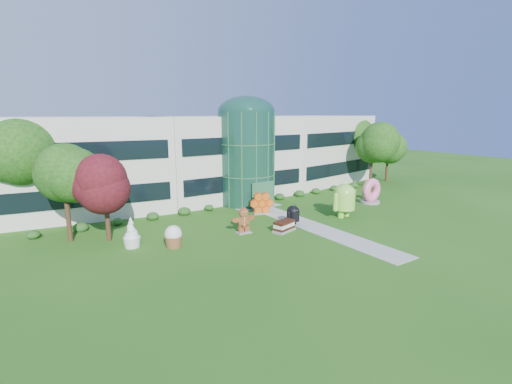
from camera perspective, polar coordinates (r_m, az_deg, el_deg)
ground at (r=31.72m, az=10.35°, el=-5.89°), size 140.00×140.00×0.00m
building at (r=45.13m, az=-5.56°, el=5.60°), size 46.00×15.00×9.30m
atrium at (r=39.95m, az=-1.46°, el=5.18°), size 6.00×6.00×9.80m
walkway at (r=33.10m, az=7.94°, el=-5.01°), size 2.40×20.00×0.04m
tree_red at (r=30.30m, az=-22.08°, el=-1.55°), size 4.00×4.00×6.00m
trees_backdrop at (r=40.88m, az=-2.21°, el=4.35°), size 52.00×8.00×8.40m
android_green at (r=35.90m, az=13.44°, el=-0.83°), size 3.59×2.67×3.74m
android_black at (r=32.59m, az=5.73°, el=-3.35°), size 2.15×1.80×2.08m
donut at (r=42.34m, az=17.20°, el=0.22°), size 2.71×1.36×2.77m
gingerbread at (r=30.38m, az=-1.92°, el=-4.37°), size 2.38×1.02×2.16m
ice_cream_sandwich at (r=31.07m, az=4.35°, el=-5.22°), size 2.26×1.56×0.92m
honeycomb at (r=36.14m, az=0.89°, el=-1.88°), size 2.63×1.64×1.94m
froyo at (r=28.69m, az=-18.62°, el=-5.90°), size 1.56×1.56×2.26m
cupcake at (r=27.98m, az=-12.59°, el=-6.66°), size 1.61×1.61×1.65m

